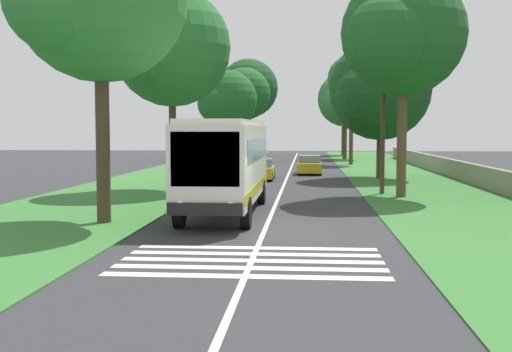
% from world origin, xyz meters
% --- Properties ---
extents(ground, '(160.00, 160.00, 0.00)m').
position_xyz_m(ground, '(0.00, 0.00, 0.00)').
color(ground, '#333335').
extents(grass_verge_left, '(120.00, 8.00, 0.04)m').
position_xyz_m(grass_verge_left, '(15.00, 8.20, 0.02)').
color(grass_verge_left, '#387533').
rests_on(grass_verge_left, ground).
extents(grass_verge_right, '(120.00, 8.00, 0.04)m').
position_xyz_m(grass_verge_right, '(15.00, -8.20, 0.02)').
color(grass_verge_right, '#387533').
rests_on(grass_verge_right, ground).
extents(centre_line, '(110.00, 0.16, 0.01)m').
position_xyz_m(centre_line, '(15.00, 0.00, 0.00)').
color(centre_line, silver).
rests_on(centre_line, ground).
extents(coach_bus, '(11.16, 2.62, 3.73)m').
position_xyz_m(coach_bus, '(4.04, 1.80, 2.15)').
color(coach_bus, silver).
rests_on(coach_bus, ground).
extents(zebra_crossing, '(4.05, 6.80, 0.01)m').
position_xyz_m(zebra_crossing, '(-5.20, 0.00, 0.00)').
color(zebra_crossing, silver).
rests_on(zebra_crossing, ground).
extents(trailing_car_0, '(4.30, 1.78, 1.43)m').
position_xyz_m(trailing_car_0, '(21.66, 1.71, 0.67)').
color(trailing_car_0, gold).
rests_on(trailing_car_0, ground).
extents(trailing_car_1, '(4.30, 1.78, 1.43)m').
position_xyz_m(trailing_car_1, '(27.37, -1.58, 0.67)').
color(trailing_car_1, gold).
rests_on(trailing_car_1, ground).
extents(roadside_tree_left_0, '(9.00, 7.60, 12.40)m').
position_xyz_m(roadside_tree_left_0, '(62.46, 6.35, 8.43)').
color(roadside_tree_left_0, brown).
rests_on(roadside_tree_left_0, grass_verge_left).
extents(roadside_tree_left_1, '(7.46, 6.09, 10.46)m').
position_xyz_m(roadside_tree_left_1, '(53.34, 6.09, 7.27)').
color(roadside_tree_left_1, '#3D2D1E').
rests_on(roadside_tree_left_1, grass_verge_left).
extents(roadside_tree_left_3, '(6.74, 5.81, 9.09)m').
position_xyz_m(roadside_tree_left_3, '(41.15, 6.50, 6.08)').
color(roadside_tree_left_3, '#3D2D1E').
rests_on(roadside_tree_left_3, grass_verge_left).
extents(roadside_tree_left_4, '(7.38, 6.38, 10.94)m').
position_xyz_m(roadside_tree_left_4, '(13.37, 6.04, 7.63)').
color(roadside_tree_left_4, '#4C3826').
rests_on(roadside_tree_left_4, grass_verge_left).
extents(roadside_tree_right_0, '(7.40, 6.11, 11.08)m').
position_xyz_m(roadside_tree_right_0, '(10.93, -5.90, 7.88)').
color(roadside_tree_right_0, brown).
rests_on(roadside_tree_right_0, grass_verge_right).
extents(roadside_tree_right_1, '(8.09, 6.85, 9.46)m').
position_xyz_m(roadside_tree_right_1, '(22.88, -6.13, 5.89)').
color(roadside_tree_right_1, '#4C3826').
rests_on(roadside_tree_right_1, grass_verge_right).
extents(roadside_tree_right_2, '(5.28, 4.55, 10.37)m').
position_xyz_m(roadside_tree_right_2, '(40.43, -5.42, 7.99)').
color(roadside_tree_right_2, '#4C3826').
rests_on(roadside_tree_right_2, grass_verge_right).
extents(roadside_tree_right_3, '(7.01, 6.13, 9.77)m').
position_xyz_m(roadside_tree_right_3, '(51.66, -5.46, 6.59)').
color(roadside_tree_right_3, '#4C3826').
rests_on(roadside_tree_right_3, grass_verge_right).
extents(roadside_tree_right_4, '(5.58, 4.65, 8.91)m').
position_xyz_m(roadside_tree_right_4, '(62.99, -5.93, 6.48)').
color(roadside_tree_right_4, brown).
rests_on(roadside_tree_right_4, grass_verge_right).
extents(utility_pole, '(0.24, 1.40, 8.19)m').
position_xyz_m(utility_pole, '(12.28, -5.30, 4.28)').
color(utility_pole, '#473828').
rests_on(utility_pole, grass_verge_right).
extents(roadside_wall, '(70.00, 0.40, 1.23)m').
position_xyz_m(roadside_wall, '(20.00, -11.60, 0.65)').
color(roadside_wall, gray).
rests_on(roadside_wall, grass_verge_right).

